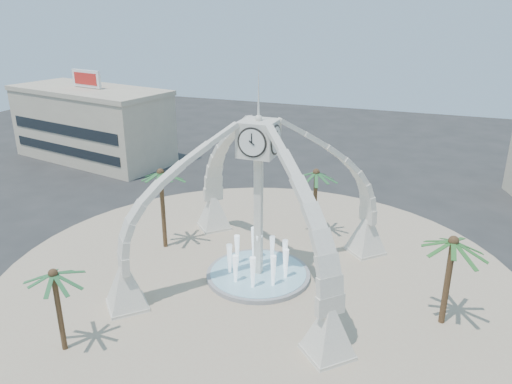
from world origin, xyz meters
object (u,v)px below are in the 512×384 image
(palm_north, at_px, (316,173))
(palm_south, at_px, (53,275))
(fountain, at_px, (258,274))
(palm_east, at_px, (453,242))
(clock_tower, at_px, (258,199))
(palm_west, at_px, (160,174))

(palm_north, xyz_separation_m, palm_south, (-10.23, -20.80, -0.87))
(fountain, relative_size, palm_north, 1.16)
(palm_east, relative_size, palm_north, 0.99)
(clock_tower, distance_m, palm_south, 14.73)
(palm_north, bearing_deg, clock_tower, -104.35)
(clock_tower, distance_m, fountain, 6.20)
(clock_tower, bearing_deg, fountain, 90.00)
(fountain, xyz_separation_m, palm_south, (-8.05, -12.27, 4.90))
(palm_east, xyz_separation_m, palm_south, (-21.46, -11.01, -0.72))
(palm_south, bearing_deg, clock_tower, 56.75)
(palm_west, relative_size, palm_south, 1.28)
(clock_tower, height_order, palm_south, clock_tower)
(palm_west, xyz_separation_m, palm_south, (1.31, -14.24, -1.53))
(fountain, relative_size, palm_west, 1.06)
(fountain, bearing_deg, palm_east, -5.38)
(palm_west, distance_m, palm_north, 13.28)
(clock_tower, bearing_deg, palm_east, -5.38)
(palm_west, xyz_separation_m, palm_north, (11.53, 6.56, -0.66))
(fountain, relative_size, palm_south, 1.35)
(palm_south, bearing_deg, palm_north, 63.82)
(fountain, relative_size, palm_east, 1.18)
(clock_tower, height_order, palm_west, clock_tower)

